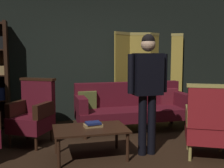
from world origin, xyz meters
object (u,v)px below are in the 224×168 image
Objects in this scene: potted_plant at (39,104)px; folding_screen at (148,74)px; coffee_table at (90,131)px; velvet_couch at (131,106)px; standing_figure at (148,83)px; armchair_wing_left at (33,113)px; book_navy_cloth at (93,123)px; book_tan_leather at (93,125)px; armchair_gilt_accent at (208,123)px.

folding_screen is at bearing 13.42° from potted_plant.
folding_screen is 1.90× the size of coffee_table.
velvet_couch is 1.25× the size of standing_figure.
velvet_couch is 1.83m from armchair_wing_left.
folding_screen is 2.39m from standing_figure.
book_navy_cloth is at bearing -64.38° from potted_plant.
book_tan_leather is at bearing -128.40° from folding_screen.
standing_figure is (-0.21, -1.32, 0.57)m from velvet_couch.
velvet_couch reaches higher than book_tan_leather.
armchair_wing_left reaches higher than velvet_couch.
armchair_wing_left is 1.15m from book_navy_cloth.
velvet_couch is 1.61m from coffee_table.
armchair_wing_left is at bearing -152.42° from folding_screen.
book_tan_leather is (-1.50, 0.45, -0.05)m from armchair_gilt_accent.
armchair_wing_left is 0.73m from potted_plant.
velvet_couch is 2.04× the size of armchair_wing_left.
folding_screen is 9.52× the size of book_navy_cloth.
folding_screen is at bearing 51.60° from book_tan_leather.
armchair_wing_left is 5.21× the size of book_navy_cloth.
book_navy_cloth is (-1.66, -2.10, -0.51)m from folding_screen.
coffee_table is at bearing -47.30° from armchair_wing_left.
velvet_couch is 1.46m from standing_figure.
velvet_couch is 10.62× the size of book_navy_cloth.
book_navy_cloth is at bearing 163.18° from armchair_gilt_accent.
folding_screen reaches higher than standing_figure.
coffee_table is 1.14× the size of potted_plant.
folding_screen reaches higher than book_tan_leather.
potted_plant is at bearing 115.62° from book_tan_leather.
velvet_couch is 1.55m from book_tan_leather.
velvet_couch is at bearing -128.01° from folding_screen.
velvet_couch is 1.75m from armchair_gilt_accent.
book_tan_leather is (0.05, 0.04, 0.07)m from coffee_table.
armchair_wing_left is at bearing 135.71° from book_tan_leather.
armchair_gilt_accent reaches higher than velvet_couch.
folding_screen is 2.73m from book_tan_leather.
book_navy_cloth is at bearing -44.29° from armchair_wing_left.
book_tan_leather is at bearing -128.68° from velvet_couch.
potted_plant is 4.38× the size of book_navy_cloth.
folding_screen is at bearing 51.99° from velvet_couch.
armchair_gilt_accent is at bearing -16.82° from book_tan_leather.
armchair_gilt_accent reaches higher than book_tan_leather.
folding_screen is at bearing 51.60° from book_navy_cloth.
armchair_gilt_accent is 1.57m from book_navy_cloth.
standing_figure is (-0.75, 0.34, 0.54)m from armchair_gilt_accent.
potted_plant is at bearing -166.58° from folding_screen.
coffee_table is 5.01× the size of book_navy_cloth.
armchair_gilt_accent is (-0.16, -2.55, -0.50)m from folding_screen.
armchair_gilt_accent is at bearing -16.82° from book_navy_cloth.
book_tan_leather is (-0.97, -1.21, -0.01)m from velvet_couch.
potted_plant is at bearing 132.21° from standing_figure.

